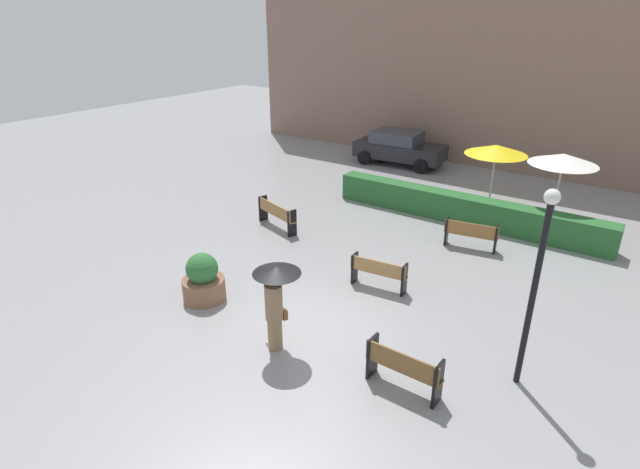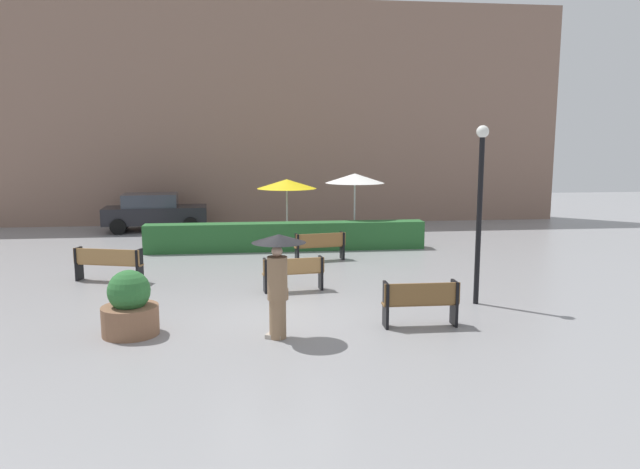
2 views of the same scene
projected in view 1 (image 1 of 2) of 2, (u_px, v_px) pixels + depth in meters
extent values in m
plane|color=gray|center=(304.00, 328.00, 11.87)|extent=(60.00, 60.00, 0.00)
cube|color=#9E7242|center=(379.00, 272.00, 13.44)|extent=(1.55, 0.41, 0.04)
cube|color=#9E7242|center=(378.00, 267.00, 13.25)|extent=(1.53, 0.22, 0.38)
cube|color=black|center=(355.00, 268.00, 13.74)|extent=(0.10, 0.34, 0.85)
cube|color=black|center=(404.00, 280.00, 13.13)|extent=(0.10, 0.34, 0.85)
cube|color=olive|center=(471.00, 235.00, 15.71)|extent=(1.63, 0.51, 0.04)
cube|color=olive|center=(471.00, 230.00, 15.50)|extent=(1.59, 0.31, 0.41)
cube|color=black|center=(447.00, 231.00, 15.98)|extent=(0.12, 0.35, 0.88)
cube|color=black|center=(496.00, 239.00, 15.40)|extent=(0.12, 0.35, 0.88)
cube|color=brown|center=(404.00, 369.00, 9.81)|extent=(1.54, 0.30, 0.04)
cube|color=brown|center=(401.00, 363.00, 9.60)|extent=(1.53, 0.07, 0.44)
cube|color=black|center=(372.00, 356.00, 10.18)|extent=(0.07, 0.38, 0.92)
cube|color=black|center=(438.00, 384.00, 9.42)|extent=(0.07, 0.38, 0.92)
cube|color=#9E7242|center=(278.00, 215.00, 17.17)|extent=(1.87, 0.77, 0.04)
cube|color=#9E7242|center=(274.00, 209.00, 17.00)|extent=(1.81, 0.58, 0.41)
cube|color=black|center=(263.00, 208.00, 17.80)|extent=(0.15, 0.34, 0.90)
cube|color=black|center=(292.00, 223.00, 16.53)|extent=(0.15, 0.34, 0.90)
cylinder|color=#8C6B4C|center=(275.00, 333.00, 11.05)|extent=(0.32, 0.32, 0.76)
cube|color=#B2A599|center=(274.00, 344.00, 11.23)|extent=(0.40, 0.37, 0.08)
cylinder|color=#8C6B4C|center=(274.00, 302.00, 10.73)|extent=(0.38, 0.38, 0.82)
sphere|color=tan|center=(273.00, 281.00, 10.52)|extent=(0.21, 0.21, 0.21)
cube|color=brown|center=(283.00, 313.00, 10.99)|extent=(0.30, 0.20, 0.22)
cylinder|color=black|center=(277.00, 289.00, 10.66)|extent=(0.02, 0.02, 0.90)
cone|color=black|center=(277.00, 270.00, 10.48)|extent=(1.03, 1.03, 0.16)
cylinder|color=brown|center=(204.00, 289.00, 12.98)|extent=(1.08, 1.08, 0.57)
sphere|color=#2D6B33|center=(202.00, 269.00, 12.75)|extent=(0.81, 0.81, 0.81)
cylinder|color=black|center=(532.00, 299.00, 9.42)|extent=(0.12, 0.12, 3.80)
sphere|color=white|center=(552.00, 197.00, 8.60)|extent=(0.28, 0.28, 0.28)
cylinder|color=silver|center=(492.00, 178.00, 18.97)|extent=(0.06, 0.06, 2.14)
cone|color=yellow|center=(496.00, 150.00, 18.53)|extent=(2.26, 2.26, 0.35)
cylinder|color=silver|center=(557.00, 194.00, 16.92)|extent=(0.06, 0.06, 2.39)
cone|color=white|center=(564.00, 159.00, 16.43)|extent=(2.17, 2.17, 0.35)
cube|color=#28602D|center=(464.00, 209.00, 17.60)|extent=(9.59, 0.70, 0.96)
cube|color=#846656|center=(525.00, 56.00, 21.81)|extent=(28.00, 1.20, 9.96)
cube|color=black|center=(400.00, 151.00, 24.18)|extent=(4.31, 2.02, 0.70)
cube|color=#333842|center=(397.00, 137.00, 24.03)|extent=(2.30, 1.75, 0.55)
cylinder|color=black|center=(434.00, 158.00, 24.33)|extent=(0.65, 0.26, 0.64)
cylinder|color=black|center=(421.00, 167.00, 22.97)|extent=(0.65, 0.26, 0.64)
cylinder|color=black|center=(380.00, 150.00, 25.69)|extent=(0.65, 0.26, 0.64)
cylinder|color=black|center=(364.00, 158.00, 24.32)|extent=(0.65, 0.26, 0.64)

